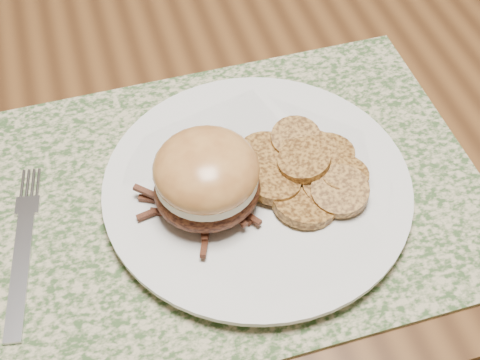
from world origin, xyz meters
The scene contains 7 objects.
ground centered at (0.00, 0.00, 0.00)m, with size 3.50×3.50×0.00m, color brown.
dining_table centered at (0.00, 0.00, 0.67)m, with size 1.50×0.90×0.75m.
placemat centered at (-0.26, -0.25, 0.75)m, with size 0.45×0.33×0.00m, color #365129.
dinner_plate centered at (-0.24, -0.25, 0.76)m, with size 0.26×0.26×0.02m, color silver.
pork_sandwich centered at (-0.29, -0.26, 0.80)m, with size 0.11×0.11×0.07m.
roasted_potatoes centered at (-0.19, -0.26, 0.78)m, with size 0.12×0.14×0.03m.
fork centered at (-0.45, -0.25, 0.76)m, with size 0.05×0.18×0.00m.
Camera 1 is at (-0.36, -0.60, 1.23)m, focal length 50.00 mm.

